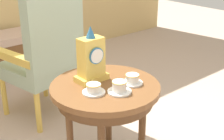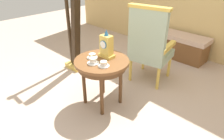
{
  "view_description": "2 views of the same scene",
  "coord_description": "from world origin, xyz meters",
  "px_view_note": "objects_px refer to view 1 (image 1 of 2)",
  "views": [
    {
      "loc": [
        -1.04,
        -1.34,
        1.41
      ],
      "look_at": [
        0.12,
        0.01,
        0.68
      ],
      "focal_mm": 51.97,
      "sensor_mm": 36.0,
      "label": 1
    },
    {
      "loc": [
        1.62,
        -1.46,
        1.65
      ],
      "look_at": [
        0.13,
        0.06,
        0.48
      ],
      "focal_mm": 32.81,
      "sensor_mm": 36.0,
      "label": 2
    }
  ],
  "objects_px": {
    "teacup_right": "(119,88)",
    "mantel_clock": "(91,59)",
    "teacup_left": "(94,89)",
    "teacup_center": "(132,80)",
    "armchair": "(46,50)",
    "side_table": "(105,97)"
  },
  "relations": [
    {
      "from": "armchair",
      "to": "side_table",
      "type": "bearing_deg",
      "value": -96.06
    },
    {
      "from": "teacup_center",
      "to": "armchair",
      "type": "height_order",
      "value": "armchair"
    },
    {
      "from": "teacup_left",
      "to": "teacup_center",
      "type": "bearing_deg",
      "value": -11.45
    },
    {
      "from": "teacup_right",
      "to": "armchair",
      "type": "height_order",
      "value": "armchair"
    },
    {
      "from": "teacup_center",
      "to": "armchair",
      "type": "xyz_separation_m",
      "value": [
        -0.04,
        0.92,
        -0.05
      ]
    },
    {
      "from": "teacup_right",
      "to": "teacup_center",
      "type": "relative_size",
      "value": 1.08
    },
    {
      "from": "teacup_left",
      "to": "mantel_clock",
      "type": "distance_m",
      "value": 0.2
    },
    {
      "from": "teacup_left",
      "to": "teacup_right",
      "type": "relative_size",
      "value": 0.95
    },
    {
      "from": "teacup_left",
      "to": "armchair",
      "type": "distance_m",
      "value": 0.9
    },
    {
      "from": "teacup_right",
      "to": "teacup_center",
      "type": "xyz_separation_m",
      "value": [
        0.13,
        0.04,
        -0.0
      ]
    },
    {
      "from": "teacup_left",
      "to": "armchair",
      "type": "bearing_deg",
      "value": 76.87
    },
    {
      "from": "mantel_clock",
      "to": "armchair",
      "type": "distance_m",
      "value": 0.76
    },
    {
      "from": "teacup_left",
      "to": "teacup_right",
      "type": "height_order",
      "value": "teacup_right"
    },
    {
      "from": "teacup_right",
      "to": "armchair",
      "type": "xyz_separation_m",
      "value": [
        0.09,
        0.96,
        -0.05
      ]
    },
    {
      "from": "armchair",
      "to": "teacup_left",
      "type": "bearing_deg",
      "value": -103.13
    },
    {
      "from": "teacup_left",
      "to": "teacup_right",
      "type": "distance_m",
      "value": 0.14
    },
    {
      "from": "teacup_right",
      "to": "mantel_clock",
      "type": "relative_size",
      "value": 0.4
    },
    {
      "from": "side_table",
      "to": "mantel_clock",
      "type": "xyz_separation_m",
      "value": [
        -0.02,
        0.1,
        0.21
      ]
    },
    {
      "from": "teacup_left",
      "to": "teacup_center",
      "type": "height_order",
      "value": "teacup_center"
    },
    {
      "from": "mantel_clock",
      "to": "armchair",
      "type": "height_order",
      "value": "armchair"
    },
    {
      "from": "side_table",
      "to": "armchair",
      "type": "height_order",
      "value": "armchair"
    },
    {
      "from": "side_table",
      "to": "teacup_center",
      "type": "distance_m",
      "value": 0.19
    }
  ]
}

